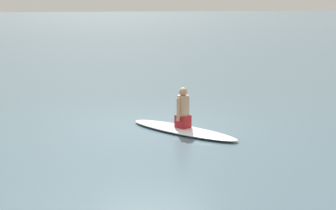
% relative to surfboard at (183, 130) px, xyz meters
% --- Properties ---
extents(ground_plane, '(400.00, 400.00, 0.00)m').
position_rel_surfboard_xyz_m(ground_plane, '(0.89, 0.30, -0.05)').
color(ground_plane, slate).
extents(surfboard, '(2.97, 2.03, 0.10)m').
position_rel_surfboard_xyz_m(surfboard, '(0.00, 0.00, 0.00)').
color(surfboard, white).
rests_on(surfboard, ground).
extents(person_paddler, '(0.38, 0.38, 0.90)m').
position_rel_surfboard_xyz_m(person_paddler, '(0.00, 0.00, 0.46)').
color(person_paddler, '#A51E23').
rests_on(person_paddler, surfboard).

